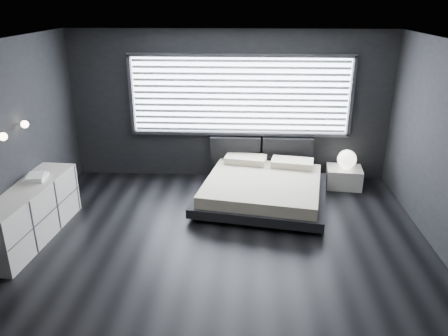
{
  "coord_description": "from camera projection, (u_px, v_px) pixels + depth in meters",
  "views": [
    {
      "loc": [
        0.32,
        -5.29,
        3.32
      ],
      "look_at": [
        0.0,
        0.85,
        0.9
      ],
      "focal_mm": 35.0,
      "sensor_mm": 36.0,
      "label": 1
    }
  ],
  "objects": [
    {
      "name": "room",
      "position": [
        221.0,
        156.0,
        5.64
      ],
      "size": [
        6.04,
        6.0,
        2.8
      ],
      "color": "black",
      "rests_on": "ground"
    },
    {
      "name": "window",
      "position": [
        240.0,
        96.0,
        8.06
      ],
      "size": [
        4.14,
        0.09,
        1.52
      ],
      "color": "white",
      "rests_on": "ground"
    },
    {
      "name": "headboard",
      "position": [
        261.0,
        151.0,
        8.36
      ],
      "size": [
        1.96,
        0.16,
        0.52
      ],
      "color": "black",
      "rests_on": "ground"
    },
    {
      "name": "sconce_near",
      "position": [
        3.0,
        137.0,
        5.75
      ],
      "size": [
        0.18,
        0.11,
        0.11
      ],
      "color": "silver",
      "rests_on": "ground"
    },
    {
      "name": "sconce_far",
      "position": [
        25.0,
        124.0,
        6.31
      ],
      "size": [
        0.18,
        0.11,
        0.11
      ],
      "color": "silver",
      "rests_on": "ground"
    },
    {
      "name": "bed",
      "position": [
        263.0,
        188.0,
        7.5
      ],
      "size": [
        2.43,
        2.36,
        0.55
      ],
      "color": "black",
      "rests_on": "ground"
    },
    {
      "name": "nightstand",
      "position": [
        344.0,
        177.0,
        8.13
      ],
      "size": [
        0.68,
        0.59,
        0.37
      ],
      "primitive_type": "cube",
      "rotation": [
        0.0,
        0.0,
        -0.11
      ],
      "color": "silver",
      "rests_on": "ground"
    },
    {
      "name": "orb_lamp",
      "position": [
        347.0,
        159.0,
        8.0
      ],
      "size": [
        0.34,
        0.34,
        0.34
      ],
      "primitive_type": "sphere",
      "color": "white",
      "rests_on": "nightstand"
    },
    {
      "name": "dresser",
      "position": [
        30.0,
        213.0,
        6.31
      ],
      "size": [
        0.72,
        2.04,
        0.8
      ],
      "color": "silver",
      "rests_on": "ground"
    },
    {
      "name": "book_stack",
      "position": [
        36.0,
        177.0,
        6.44
      ],
      "size": [
        0.33,
        0.4,
        0.08
      ],
      "color": "white",
      "rests_on": "dresser"
    }
  ]
}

